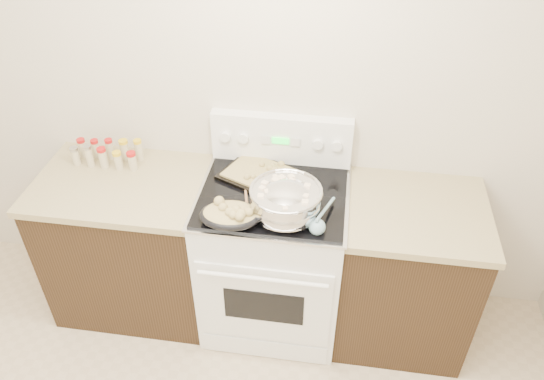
# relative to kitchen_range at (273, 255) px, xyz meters

# --- Properties ---
(room_shell) EXTENTS (4.10, 3.60, 2.75)m
(room_shell) POSITION_rel_kitchen_range_xyz_m (-0.35, -1.42, 1.21)
(room_shell) COLOR beige
(room_shell) RESTS_ON ground
(counter_left) EXTENTS (0.93, 0.67, 0.92)m
(counter_left) POSITION_rel_kitchen_range_xyz_m (-0.83, 0.01, -0.03)
(counter_left) COLOR black
(counter_left) RESTS_ON ground
(counter_right) EXTENTS (0.73, 0.67, 0.92)m
(counter_right) POSITION_rel_kitchen_range_xyz_m (0.73, 0.01, -0.03)
(counter_right) COLOR black
(counter_right) RESTS_ON ground
(kitchen_range) EXTENTS (0.78, 0.73, 1.22)m
(kitchen_range) POSITION_rel_kitchen_range_xyz_m (0.00, 0.00, 0.00)
(kitchen_range) COLOR white
(kitchen_range) RESTS_ON ground
(mixing_bowl) EXTENTS (0.40, 0.40, 0.20)m
(mixing_bowl) POSITION_rel_kitchen_range_xyz_m (0.08, -0.17, 0.53)
(mixing_bowl) COLOR silver
(mixing_bowl) RESTS_ON kitchen_range
(roasting_pan) EXTENTS (0.31, 0.23, 0.11)m
(roasting_pan) POSITION_rel_kitchen_range_xyz_m (-0.17, -0.26, 0.50)
(roasting_pan) COLOR black
(roasting_pan) RESTS_ON kitchen_range
(baking_sheet) EXTENTS (0.51, 0.44, 0.06)m
(baking_sheet) POSITION_rel_kitchen_range_xyz_m (-0.07, 0.11, 0.47)
(baking_sheet) COLOR black
(baking_sheet) RESTS_ON kitchen_range
(wooden_spoon) EXTENTS (0.09, 0.26, 0.04)m
(wooden_spoon) POSITION_rel_kitchen_range_xyz_m (-0.15, -0.13, 0.46)
(wooden_spoon) COLOR #9B6C46
(wooden_spoon) RESTS_ON kitchen_range
(blue_ladle) EXTENTS (0.11, 0.27, 0.10)m
(blue_ladle) POSITION_rel_kitchen_range_xyz_m (0.25, -0.25, 0.49)
(blue_ladle) COLOR #77A0B2
(blue_ladle) RESTS_ON kitchen_range
(spice_jars) EXTENTS (0.38, 0.15, 0.13)m
(spice_jars) POSITION_rel_kitchen_range_xyz_m (-0.95, 0.16, 0.49)
(spice_jars) COLOR #BFB28C
(spice_jars) RESTS_ON counter_left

